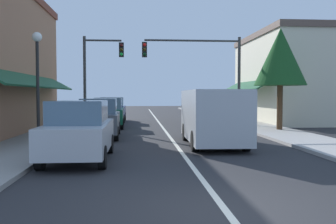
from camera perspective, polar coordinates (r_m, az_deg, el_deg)
ground_plane at (r=24.08m, az=-1.16°, el=-1.95°), size 80.00×80.00×0.00m
sidewalk_left at (r=24.37m, az=-14.19°, el=-1.83°), size 2.60×56.00×0.12m
sidewalk_right at (r=25.02m, az=11.52°, el=-1.69°), size 2.60×56.00×0.12m
lane_center_stripe at (r=24.08m, az=-1.16°, el=-1.94°), size 0.14×52.00×0.01m
storefront_right_block at (r=28.18m, az=18.19°, el=5.01°), size 6.61×10.20×6.30m
parked_car_nearest_left at (r=11.15m, az=-13.54°, el=-2.86°), size 1.80×4.11×1.77m
parked_car_second_left at (r=16.95m, az=-10.53°, el=-0.96°), size 1.86×4.14×1.77m
parked_car_third_left at (r=22.11m, az=-9.16°, el=-0.11°), size 1.87×4.15×1.77m
parked_car_far_left at (r=26.76m, az=-8.52°, el=0.37°), size 1.80×4.11×1.77m
van_in_lane at (r=14.30m, az=6.89°, el=-0.52°), size 2.10×5.23×2.12m
traffic_signal_mast_arm at (r=22.93m, az=5.65°, el=7.38°), size 6.10×0.50×5.50m
traffic_signal_left_corner at (r=23.82m, az=-10.83°, el=6.76°), size 2.55×0.50×5.61m
street_lamp_left_near at (r=14.71m, az=-19.48°, el=6.35°), size 0.36×0.36×4.27m
tree_right_near at (r=20.34m, az=16.94°, el=8.08°), size 2.71×2.71×5.42m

